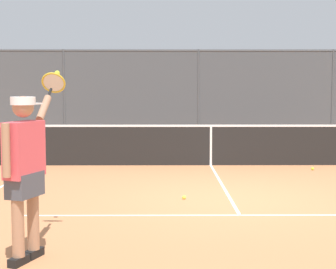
# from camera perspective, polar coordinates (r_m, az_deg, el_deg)

# --- Properties ---
(ground_plane) EXTENTS (60.00, 60.00, 0.00)m
(ground_plane) POSITION_cam_1_polar(r_m,az_deg,el_deg) (9.35, 6.41, -6.61)
(ground_plane) COLOR #C67A4C
(court_line_markings) EXTENTS (8.33, 9.22, 0.01)m
(court_line_markings) POSITION_cam_1_polar(r_m,az_deg,el_deg) (7.92, 7.69, -8.75)
(court_line_markings) COLOR white
(court_line_markings) RESTS_ON ground
(fence_backdrop) EXTENTS (20.19, 1.37, 3.02)m
(fence_backdrop) POSITION_cam_1_polar(r_m,az_deg,el_deg) (18.50, 3.01, 3.57)
(fence_backdrop) COLOR #474C51
(fence_backdrop) RESTS_ON ground
(tennis_net) EXTENTS (10.70, 0.09, 1.07)m
(tennis_net) POSITION_cam_1_polar(r_m,az_deg,el_deg) (13.13, 4.41, -1.02)
(tennis_net) COLOR #2D2D2D
(tennis_net) RESTS_ON ground
(tennis_player) EXTENTS (0.49, 1.44, 2.07)m
(tennis_player) POSITION_cam_1_polar(r_m,az_deg,el_deg) (6.12, -14.43, -2.91)
(tennis_player) COLOR black
(tennis_player) RESTS_ON ground
(tennis_ball_by_sideline) EXTENTS (0.07, 0.07, 0.07)m
(tennis_ball_by_sideline) POSITION_cam_1_polar(r_m,az_deg,el_deg) (12.80, 14.59, -3.41)
(tennis_ball_by_sideline) COLOR #CCDB33
(tennis_ball_by_sideline) RESTS_ON ground
(tennis_ball_near_baseline) EXTENTS (0.07, 0.07, 0.07)m
(tennis_ball_near_baseline) POSITION_cam_1_polar(r_m,az_deg,el_deg) (9.29, 1.66, -6.45)
(tennis_ball_near_baseline) COLOR #D6E042
(tennis_ball_near_baseline) RESTS_ON ground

